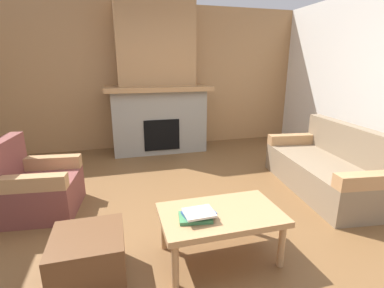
# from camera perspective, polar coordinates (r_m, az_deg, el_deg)

# --- Properties ---
(ground) EXTENTS (9.00, 9.00, 0.00)m
(ground) POSITION_cam_1_polar(r_m,az_deg,el_deg) (3.16, 0.90, -14.53)
(ground) COLOR brown
(wall_back_wood_panel) EXTENTS (6.00, 0.12, 2.70)m
(wall_back_wood_panel) POSITION_cam_1_polar(r_m,az_deg,el_deg) (5.67, -7.76, 13.21)
(wall_back_wood_panel) COLOR #A87A4C
(wall_back_wood_panel) RESTS_ON ground
(fireplace) EXTENTS (1.90, 0.82, 2.70)m
(fireplace) POSITION_cam_1_polar(r_m,az_deg,el_deg) (5.31, -7.12, 11.05)
(fireplace) COLOR gray
(fireplace) RESTS_ON ground
(couch) EXTENTS (1.06, 1.89, 0.85)m
(couch) POSITION_cam_1_polar(r_m,az_deg,el_deg) (4.09, 26.12, -4.57)
(couch) COLOR #847056
(couch) RESTS_ON ground
(armchair) EXTENTS (0.84, 0.84, 0.85)m
(armchair) POSITION_cam_1_polar(r_m,az_deg,el_deg) (3.56, -29.34, -7.77)
(armchair) COLOR brown
(armchair) RESTS_ON ground
(coffee_table) EXTENTS (1.00, 0.60, 0.43)m
(coffee_table) POSITION_cam_1_polar(r_m,az_deg,el_deg) (2.41, 5.87, -14.80)
(coffee_table) COLOR tan
(coffee_table) RESTS_ON ground
(ottoman) EXTENTS (0.52, 0.52, 0.40)m
(ottoman) POSITION_cam_1_polar(r_m,az_deg,el_deg) (2.39, -20.26, -21.10)
(ottoman) COLOR brown
(ottoman) RESTS_ON ground
(book_stack_near_edge) EXTENTS (0.31, 0.22, 0.07)m
(book_stack_near_edge) POSITION_cam_1_polar(r_m,az_deg,el_deg) (2.26, 1.09, -14.33)
(book_stack_near_edge) COLOR #3D7F4C
(book_stack_near_edge) RESTS_ON coffee_table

